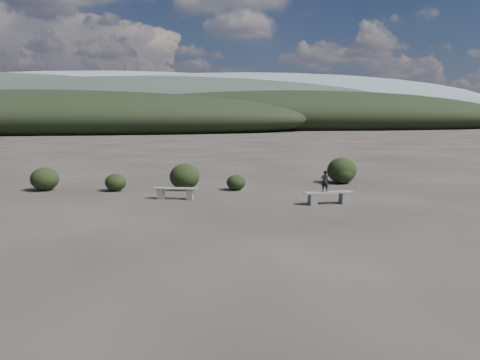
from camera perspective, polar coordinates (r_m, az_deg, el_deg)
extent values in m
plane|color=#2C2722|center=(13.40, 2.45, -6.67)|extent=(1200.00, 1200.00, 0.00)
cube|color=slate|center=(19.38, -9.64, -1.65)|extent=(0.35, 0.42, 0.41)
cube|color=slate|center=(19.05, -6.10, -1.75)|extent=(0.35, 0.42, 0.41)
cube|color=gray|center=(19.17, -7.90, -1.02)|extent=(1.87, 0.91, 0.05)
cube|color=slate|center=(18.00, 8.83, -2.33)|extent=(0.28, 0.39, 0.43)
cube|color=slate|center=(18.50, 12.54, -2.15)|extent=(0.28, 0.39, 0.43)
cube|color=gray|center=(18.20, 10.73, -1.49)|extent=(1.94, 0.49, 0.05)
imported|color=black|center=(18.07, 10.30, -0.14)|extent=(0.31, 0.21, 0.82)
ellipsoid|color=black|center=(21.80, -14.93, -0.28)|extent=(0.95, 0.95, 0.78)
ellipsoid|color=black|center=(21.63, -6.76, 0.42)|extent=(1.38, 1.38, 1.18)
ellipsoid|color=black|center=(21.30, -0.48, -0.30)|extent=(0.88, 0.88, 0.70)
ellipsoid|color=black|center=(24.07, 12.30, 1.16)|extent=(1.47, 1.47, 1.29)
ellipsoid|color=black|center=(23.91, 12.37, 0.77)|extent=(1.20, 1.20, 1.00)
ellipsoid|color=black|center=(22.96, -22.72, 0.12)|extent=(1.24, 1.24, 1.05)
ellipsoid|color=black|center=(105.08, -21.98, 6.87)|extent=(110.00, 40.00, 12.00)
ellipsoid|color=black|center=(128.36, 7.58, 7.62)|extent=(120.00, 44.00, 14.00)
ellipsoid|color=#2A332B|center=(172.72, -8.77, 8.37)|extent=(190.00, 64.00, 24.00)
ellipsoid|color=slate|center=(321.10, 3.56, 8.93)|extent=(340.00, 110.00, 44.00)
ellipsoid|color=gray|center=(413.69, -13.52, 8.85)|extent=(460.00, 140.00, 56.00)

